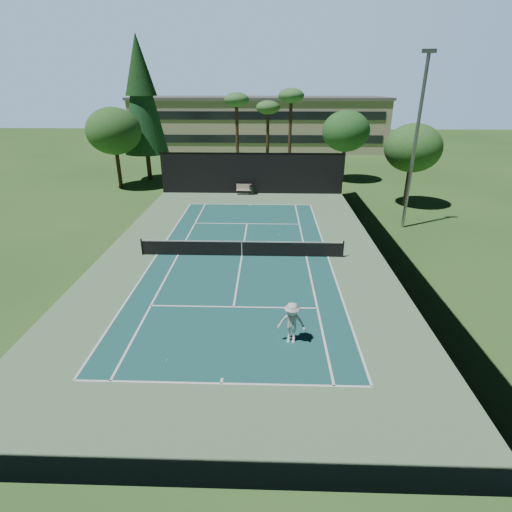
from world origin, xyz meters
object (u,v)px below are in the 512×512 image
at_px(tennis_ball_a, 167,360).
at_px(trash_bin, 252,190).
at_px(tennis_ball_b, 251,233).
at_px(tennis_net, 242,248).
at_px(tennis_ball_c, 279,235).
at_px(park_bench, 244,189).
at_px(player, 292,323).
at_px(tennis_ball_d, 185,240).

height_order(tennis_ball_a, trash_bin, trash_bin).
bearing_deg(tennis_ball_b, trash_bin, 91.97).
height_order(tennis_net, tennis_ball_c, tennis_net).
distance_m(tennis_ball_b, park_bench, 11.39).
height_order(player, tennis_ball_c, player).
bearing_deg(tennis_ball_d, tennis_ball_a, -82.03).
bearing_deg(trash_bin, tennis_ball_d, -108.03).
distance_m(tennis_ball_d, trash_bin, 13.55).
bearing_deg(tennis_ball_a, tennis_ball_c, 71.85).
relative_size(tennis_ball_b, tennis_ball_c, 0.88).
relative_size(player, tennis_ball_c, 27.26).
distance_m(park_bench, trash_bin, 0.81).
relative_size(tennis_net, tennis_ball_d, 207.48).
relative_size(tennis_ball_a, park_bench, 0.04).
relative_size(player, tennis_ball_b, 31.11).
height_order(tennis_net, trash_bin, tennis_net).
height_order(player, park_bench, player).
bearing_deg(tennis_ball_c, tennis_ball_a, -108.15).
relative_size(tennis_ball_d, trash_bin, 0.07).
relative_size(player, tennis_ball_d, 30.21).
relative_size(tennis_ball_b, park_bench, 0.04).
relative_size(tennis_ball_c, tennis_ball_d, 1.11).
xyz_separation_m(tennis_ball_b, park_bench, (-1.19, 11.31, 0.52)).
distance_m(tennis_net, tennis_ball_c, 4.62).
bearing_deg(player, park_bench, 107.17).
bearing_deg(tennis_ball_b, tennis_ball_c, -10.56).
relative_size(tennis_net, trash_bin, 13.65).
height_order(tennis_ball_a, tennis_ball_c, tennis_ball_c).
relative_size(player, park_bench, 1.25).
relative_size(player, tennis_ball_a, 32.20).
height_order(tennis_ball_c, tennis_ball_d, tennis_ball_c).
distance_m(tennis_ball_a, tennis_ball_b, 15.13).
xyz_separation_m(tennis_net, tennis_ball_b, (0.42, 4.25, -0.53)).
xyz_separation_m(tennis_ball_c, park_bench, (-3.22, 11.69, 0.51)).
height_order(player, trash_bin, player).
xyz_separation_m(player, tennis_ball_a, (-4.98, -1.44, -0.91)).
bearing_deg(trash_bin, tennis_ball_a, -95.09).
distance_m(tennis_ball_a, trash_bin, 26.27).
bearing_deg(player, tennis_ball_c, 100.23).
xyz_separation_m(player, tennis_ball_c, (-0.23, 13.07, -0.90)).
distance_m(player, trash_bin, 24.87).
bearing_deg(park_bench, tennis_net, -87.17).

